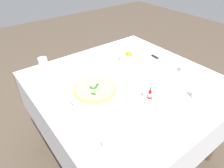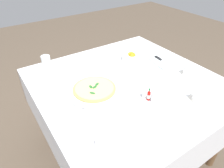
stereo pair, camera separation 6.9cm
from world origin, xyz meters
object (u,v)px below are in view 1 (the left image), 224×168
at_px(dinner_knife, 159,59).
at_px(citrus_bowl, 129,57).
at_px(pepper_shaker, 145,93).
at_px(salt_shaker, 154,97).
at_px(coffee_cup_far_right, 198,95).
at_px(menu_card, 111,141).
at_px(hot_sauce_bottle, 150,94).
at_px(napkin_folded, 159,61).
at_px(pizza, 95,89).
at_px(water_glass_far_left, 44,66).
at_px(pizza_plate, 95,91).
at_px(coffee_cup_left_edge, 186,69).

height_order(dinner_knife, citrus_bowl, citrus_bowl).
relative_size(citrus_bowl, pepper_shaker, 2.67).
bearing_deg(salt_shaker, coffee_cup_far_right, 56.15).
relative_size(pepper_shaker, menu_card, 0.64).
bearing_deg(hot_sauce_bottle, pepper_shaker, -160.35).
xyz_separation_m(napkin_folded, citrus_bowl, (-0.18, -0.16, 0.02)).
bearing_deg(menu_card, pizza, 81.70).
distance_m(coffee_cup_far_right, water_glass_far_left, 1.05).
xyz_separation_m(dinner_knife, salt_shaker, (0.30, -0.38, 0.00)).
bearing_deg(pizza, salt_shaker, 40.63).
bearing_deg(menu_card, water_glass_far_left, 104.17).
bearing_deg(citrus_bowl, coffee_cup_far_right, 0.26).
distance_m(pizza_plate, pepper_shaker, 0.31).
distance_m(hot_sauce_bottle, pepper_shaker, 0.03).
bearing_deg(dinner_knife, water_glass_far_left, -112.65).
height_order(citrus_bowl, pepper_shaker, citrus_bowl).
height_order(pizza, salt_shaker, salt_shaker).
height_order(pizza_plate, pepper_shaker, pepper_shaker).
xyz_separation_m(pizza_plate, salt_shaker, (0.28, 0.24, 0.01)).
bearing_deg(salt_shaker, pepper_shaker, -160.35).
bearing_deg(coffee_cup_left_edge, pizza_plate, -107.26).
relative_size(coffee_cup_left_edge, citrus_bowl, 0.87).
height_order(pepper_shaker, menu_card, menu_card).
distance_m(coffee_cup_left_edge, dinner_knife, 0.23).
distance_m(pizza_plate, dinner_knife, 0.62).
relative_size(napkin_folded, salt_shaker, 4.23).
xyz_separation_m(pizza_plate, coffee_cup_far_right, (0.43, 0.46, 0.02)).
relative_size(pizza_plate, citrus_bowl, 2.34).
height_order(hot_sauce_bottle, salt_shaker, hot_sauce_bottle).
bearing_deg(dinner_knife, citrus_bowl, -133.33).
distance_m(coffee_cup_left_edge, citrus_bowl, 0.45).
distance_m(pizza_plate, salt_shaker, 0.37).
xyz_separation_m(water_glass_far_left, menu_card, (0.81, -0.01, -0.02)).
relative_size(pizza_plate, pepper_shaker, 6.24).
bearing_deg(coffee_cup_far_right, napkin_folded, 160.45).
xyz_separation_m(pepper_shaker, menu_card, (0.16, -0.38, 0.00)).
xyz_separation_m(hot_sauce_bottle, salt_shaker, (0.03, 0.01, -0.01)).
distance_m(hot_sauce_bottle, salt_shaker, 0.03).
height_order(napkin_folded, menu_card, menu_card).
bearing_deg(pepper_shaker, pizza_plate, -135.48).
bearing_deg(coffee_cup_left_edge, pizza, -107.25).
bearing_deg(water_glass_far_left, menu_card, -0.55).
relative_size(pizza, pepper_shaker, 4.82).
distance_m(pizza_plate, napkin_folded, 0.62).
xyz_separation_m(water_glass_far_left, salt_shaker, (0.70, 0.40, -0.02)).
distance_m(citrus_bowl, hot_sauce_bottle, 0.51).
relative_size(pizza_plate, dinner_knife, 1.79).
relative_size(napkin_folded, pepper_shaker, 4.23).
bearing_deg(dinner_knife, salt_shaker, -47.16).
height_order(coffee_cup_left_edge, pepper_shaker, coffee_cup_left_edge).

